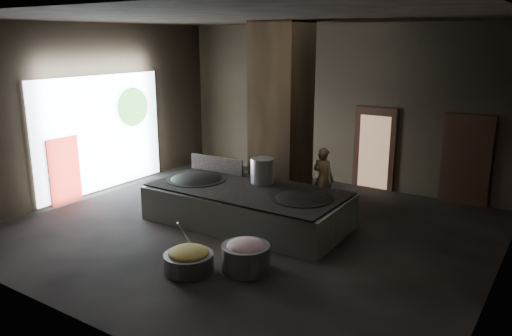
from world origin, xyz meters
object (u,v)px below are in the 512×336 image
Objects in this scene: hearth_platform at (247,207)px; wok_left at (196,182)px; wok_right at (301,202)px; veg_basin at (189,262)px; meat_basin at (246,258)px; stock_pot at (262,171)px; cook at (323,179)px.

hearth_platform is 1.49m from wok_left.
wok_right is (2.80, 0.10, 0.00)m from wok_left.
veg_basin is (1.93, -2.53, -0.58)m from wok_left.
hearth_platform is 5.08× the size of meat_basin.
stock_pot reaches higher than wok_left.
stock_pot reaches higher than wok_right.
stock_pot is (-1.30, 0.50, 0.38)m from wok_right.
wok_left is 3.42m from meat_basin.
meat_basin is (1.28, -2.53, -0.89)m from stock_pot.
veg_basin is at bearing -81.25° from hearth_platform.
wok_right is at bearing -21.04° from stock_pot.
wok_left reaches higher than veg_basin.
meat_basin is (0.85, 0.60, 0.08)m from veg_basin.
veg_basin is at bearing 90.45° from cook.
stock_pot is at bearing 21.80° from wok_left.
wok_left is at bearing -158.20° from stock_pot.
hearth_platform reaches higher than meat_basin.
meat_basin is at bearing -34.88° from wok_left.
cook reaches higher than hearth_platform.
cook is 1.73× the size of veg_basin.
cook is at bearing 37.67° from wok_left.
wok_right is at bearing 71.67° from veg_basin.
wok_right is at bearing 89.31° from meat_basin.
wok_left is 0.91× the size of cook.
meat_basin is (2.78, -1.93, -0.51)m from wok_left.
cook reaches higher than meat_basin.
meat_basin is at bearing -63.29° from stock_pot.
meat_basin reaches higher than veg_basin.
wok_right is 1.44m from stock_pot.
wok_right reaches higher than hearth_platform.
hearth_platform is 3.17× the size of wok_left.
cook reaches higher than stock_pot.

